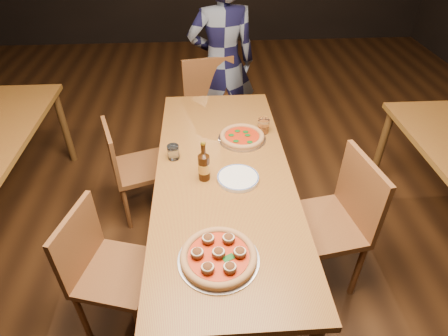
{
  "coord_description": "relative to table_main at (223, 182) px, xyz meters",
  "views": [
    {
      "loc": [
        -0.11,
        -1.74,
        2.12
      ],
      "look_at": [
        0.0,
        -0.05,
        0.82
      ],
      "focal_mm": 30.0,
      "sensor_mm": 36.0,
      "label": 1
    }
  ],
  "objects": [
    {
      "name": "ground",
      "position": [
        0.0,
        0.0,
        -0.68
      ],
      "size": [
        9.0,
        9.0,
        0.0
      ],
      "primitive_type": "plane",
      "color": "black"
    },
    {
      "name": "table_main",
      "position": [
        0.0,
        0.0,
        0.0
      ],
      "size": [
        0.8,
        2.0,
        0.75
      ],
      "color": "brown",
      "rests_on": "ground"
    },
    {
      "name": "chair_main_nw",
      "position": [
        -0.61,
        -0.43,
        -0.25
      ],
      "size": [
        0.49,
        0.49,
        0.85
      ],
      "primitive_type": null,
      "rotation": [
        0.0,
        0.0,
        1.3
      ],
      "color": "brown",
      "rests_on": "ground"
    },
    {
      "name": "chair_main_sw",
      "position": [
        -0.59,
        0.53,
        -0.26
      ],
      "size": [
        0.49,
        0.49,
        0.83
      ],
      "primitive_type": null,
      "rotation": [
        0.0,
        0.0,
        1.89
      ],
      "color": "brown",
      "rests_on": "ground"
    },
    {
      "name": "chair_main_e",
      "position": [
        0.58,
        -0.2,
        -0.2
      ],
      "size": [
        0.51,
        0.51,
        0.96
      ],
      "primitive_type": null,
      "rotation": [
        0.0,
        0.0,
        -1.4
      ],
      "color": "brown",
      "rests_on": "ground"
    },
    {
      "name": "chair_end",
      "position": [
        -0.01,
        1.14,
        -0.19
      ],
      "size": [
        0.53,
        0.53,
        0.97
      ],
      "primitive_type": null,
      "rotation": [
        0.0,
        0.0,
        0.18
      ],
      "color": "brown",
      "rests_on": "ground"
    },
    {
      "name": "pizza_meatball",
      "position": [
        -0.06,
        -0.64,
        0.1
      ],
      "size": [
        0.37,
        0.37,
        0.07
      ],
      "rotation": [
        0.0,
        0.0,
        -0.3
      ],
      "color": "#B7B7BF",
      "rests_on": "table_main"
    },
    {
      "name": "pizza_margherita",
      "position": [
        0.15,
        0.35,
        0.09
      ],
      "size": [
        0.32,
        0.32,
        0.04
      ],
      "rotation": [
        0.0,
        0.0,
        -0.08
      ],
      "color": "#B7B7BF",
      "rests_on": "table_main"
    },
    {
      "name": "plate_stack",
      "position": [
        0.08,
        -0.07,
        0.08
      ],
      "size": [
        0.24,
        0.24,
        0.02
      ],
      "primitive_type": "cylinder",
      "color": "white",
      "rests_on": "table_main"
    },
    {
      "name": "beer_bottle",
      "position": [
        -0.11,
        -0.05,
        0.16
      ],
      "size": [
        0.07,
        0.07,
        0.24
      ],
      "rotation": [
        0.0,
        0.0,
        -0.33
      ],
      "color": "black",
      "rests_on": "table_main"
    },
    {
      "name": "water_glass",
      "position": [
        -0.3,
        0.16,
        0.12
      ],
      "size": [
        0.07,
        0.07,
        0.09
      ],
      "primitive_type": "cylinder",
      "color": "white",
      "rests_on": "table_main"
    },
    {
      "name": "amber_glass",
      "position": [
        0.3,
        0.43,
        0.12
      ],
      "size": [
        0.08,
        0.08,
        0.1
      ],
      "primitive_type": "cylinder",
      "color": "#AA5113",
      "rests_on": "table_main"
    },
    {
      "name": "diner",
      "position": [
        0.08,
        1.45,
        0.15
      ],
      "size": [
        0.66,
        0.48,
        1.66
      ],
      "primitive_type": "imported",
      "rotation": [
        0.0,
        0.0,
        3.28
      ],
      "color": "black",
      "rests_on": "ground"
    }
  ]
}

